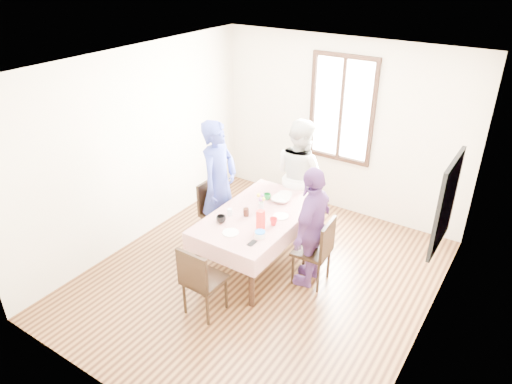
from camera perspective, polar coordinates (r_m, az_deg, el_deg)
ground at (r=6.15m, az=0.53°, el=-10.29°), size 4.50×4.50×0.00m
back_wall at (r=7.27m, az=10.30°, el=7.68°), size 4.00×0.00×4.00m
right_wall at (r=4.79m, az=21.23°, el=-4.95°), size 0.00×4.50×4.50m
window_frame at (r=7.16m, az=10.44°, el=9.89°), size 1.02×0.06×1.62m
window_pane at (r=7.17m, az=10.47°, el=9.91°), size 0.90×0.02×1.50m
art_poster at (r=4.96m, az=22.23°, el=-1.32°), size 0.04×0.76×0.96m
dining_table at (r=6.18m, az=0.26°, el=-5.78°), size 0.91×1.62×0.75m
tablecloth at (r=5.98m, az=0.26°, el=-2.73°), size 1.03×1.74×0.01m
chair_left at (r=6.62m, az=-4.56°, el=-2.58°), size 0.42×0.42×0.91m
chair_right at (r=5.87m, az=6.83°, el=-7.10°), size 0.45×0.45×0.91m
chair_far at (r=6.97m, az=5.26°, el=-0.96°), size 0.44×0.44×0.91m
chair_near at (r=5.41m, az=-6.31°, el=-10.50°), size 0.43×0.43×0.91m
person_left at (r=6.39m, az=-4.57°, el=0.92°), size 0.49×0.70×1.83m
person_far at (r=6.77m, az=5.32°, el=1.91°), size 1.02×0.92×1.70m
person_right at (r=5.69m, az=6.83°, el=-4.27°), size 0.45×0.95×1.58m
mug_black at (r=5.79m, az=-4.29°, el=-3.32°), size 0.16×0.16×0.09m
mug_flag at (r=5.73m, az=2.15°, el=-3.62°), size 0.13×0.13×0.09m
mug_green at (r=6.30m, az=1.37°, el=-0.56°), size 0.14×0.14×0.08m
serving_bowl at (r=6.26m, az=3.05°, el=-0.91°), size 0.29×0.29×0.06m
juice_carton at (r=5.60m, az=0.58°, el=-3.44°), size 0.08×0.08×0.25m
butter_tub at (r=5.51m, az=0.49°, el=-5.21°), size 0.13×0.13×0.06m
jam_jar at (r=5.91m, az=-1.22°, el=-2.48°), size 0.07×0.07×0.10m
drinking_glass at (r=5.94m, az=-3.23°, el=-2.44°), size 0.06×0.06×0.09m
smartphone at (r=5.41m, az=-0.48°, el=-6.23°), size 0.07×0.13×0.01m
flower_vase at (r=5.99m, az=0.62°, el=-1.86°), size 0.07×0.07×0.14m
plate_right at (r=5.93m, az=3.06°, el=-2.95°), size 0.20×0.20×0.01m
plate_far at (r=6.46m, az=3.55°, el=-0.22°), size 0.20×0.20×0.01m
plate_near at (r=5.60m, az=-3.12°, el=-4.96°), size 0.20×0.20×0.01m
butter_lid at (r=5.49m, az=0.50°, el=-4.88°), size 0.12×0.12×0.01m
flower_bunch at (r=5.93m, az=0.62°, el=-0.86°), size 0.09×0.09×0.10m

